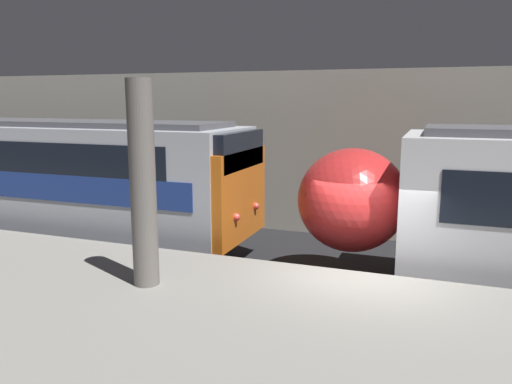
# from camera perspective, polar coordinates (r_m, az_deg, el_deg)

# --- Properties ---
(ground_plane) EXTENTS (120.00, 120.00, 0.00)m
(ground_plane) POSITION_cam_1_polar(r_m,az_deg,el_deg) (9.91, 11.73, -14.49)
(ground_plane) COLOR black
(platform) EXTENTS (40.00, 5.38, 1.03)m
(platform) POSITION_cam_1_polar(r_m,az_deg,el_deg) (7.32, 8.51, -19.46)
(platform) COLOR gray
(platform) RESTS_ON ground
(station_rear_barrier) EXTENTS (50.00, 0.15, 5.03)m
(station_rear_barrier) POSITION_cam_1_polar(r_m,az_deg,el_deg) (15.16, 15.59, 3.92)
(station_rear_barrier) COLOR #B2AD9E
(station_rear_barrier) RESTS_ON ground
(support_pillar_near) EXTENTS (0.43, 0.43, 3.47)m
(support_pillar_near) POSITION_cam_1_polar(r_m,az_deg,el_deg) (8.50, -12.80, 0.82)
(support_pillar_near) COLOR slate
(support_pillar_near) RESTS_ON platform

